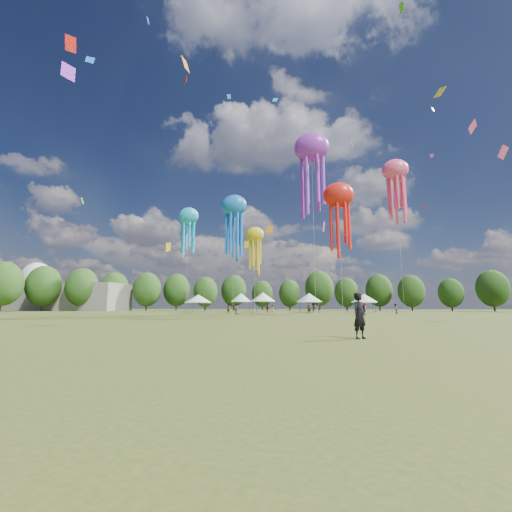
# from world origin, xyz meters

# --- Properties ---
(ground) EXTENTS (300.00, 300.00, 0.00)m
(ground) POSITION_xyz_m (0.00, 0.00, 0.00)
(ground) COLOR #384416
(ground) RESTS_ON ground
(observer_main) EXTENTS (0.75, 0.74, 1.75)m
(observer_main) POSITION_xyz_m (8.28, -2.25, 0.87)
(observer_main) COLOR black
(observer_main) RESTS_ON ground
(spectator_near) EXTENTS (0.96, 0.84, 1.69)m
(spectator_near) POSITION_xyz_m (-6.69, 34.88, 0.84)
(spectator_near) COLOR gray
(spectator_near) RESTS_ON ground
(spectators_far) EXTENTS (30.13, 22.53, 1.83)m
(spectators_far) POSITION_xyz_m (4.56, 47.78, 0.87)
(spectators_far) COLOR gray
(spectators_far) RESTS_ON ground
(festival_tents) EXTENTS (39.71, 12.26, 4.35)m
(festival_tents) POSITION_xyz_m (-4.46, 53.99, 3.07)
(festival_tents) COLOR #47474C
(festival_tents) RESTS_ON ground
(show_kites) EXTENTS (46.17, 26.60, 30.24)m
(show_kites) POSITION_xyz_m (4.03, 38.97, 20.07)
(show_kites) COLOR blue
(show_kites) RESTS_ON ground
(small_kites) EXTENTS (73.50, 54.00, 43.54)m
(small_kites) POSITION_xyz_m (-0.61, 38.88, 30.58)
(small_kites) COLOR blue
(small_kites) RESTS_ON ground
(treeline) EXTENTS (201.57, 95.24, 13.43)m
(treeline) POSITION_xyz_m (-3.87, 62.51, 6.54)
(treeline) COLOR #38281C
(treeline) RESTS_ON ground
(hangar) EXTENTS (40.00, 12.00, 8.00)m
(hangar) POSITION_xyz_m (-72.00, 72.00, 4.00)
(hangar) COLOR gray
(hangar) RESTS_ON ground
(radome) EXTENTS (9.00, 9.00, 16.00)m
(radome) POSITION_xyz_m (-88.00, 78.00, 9.99)
(radome) COLOR white
(radome) RESTS_ON ground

